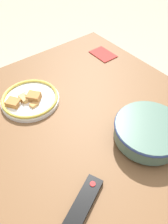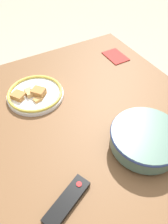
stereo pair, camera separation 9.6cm
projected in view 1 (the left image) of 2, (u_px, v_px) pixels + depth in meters
The scene contains 6 objects.
ground_plane at pixel (88, 188), 1.52m from camera, with size 8.00×8.00×0.00m, color #B7A88E.
dining_table at pixel (91, 129), 1.04m from camera, with size 1.25×1.07×0.73m.
noodle_bowl at pixel (149, 131), 0.88m from camera, with size 0.28×0.28×0.09m.
food_plate at pixel (30, 99), 1.05m from camera, with size 0.28×0.28×0.05m.
tv_remote at pixel (84, 203), 0.72m from camera, with size 0.13×0.20×0.02m.
folded_napkin at pixel (103, 54), 1.35m from camera, with size 0.15×0.11×0.01m.
Camera 1 is at (-0.50, 0.43, 1.47)m, focal length 35.00 mm.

